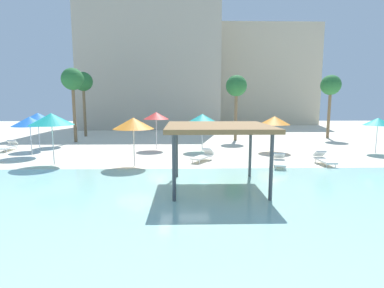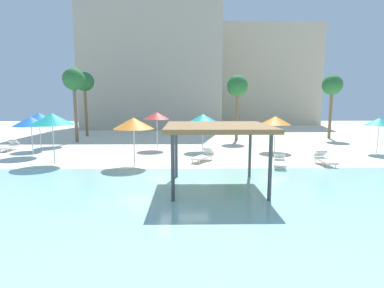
# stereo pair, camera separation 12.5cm
# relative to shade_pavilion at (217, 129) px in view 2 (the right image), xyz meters

# --- Properties ---
(ground_plane) EXTENTS (80.00, 80.00, 0.00)m
(ground_plane) POSITION_rel_shade_pavilion_xyz_m (-1.38, 2.00, -2.51)
(ground_plane) COLOR beige
(lagoon_water) EXTENTS (44.00, 13.50, 0.04)m
(lagoon_water) POSITION_rel_shade_pavilion_xyz_m (-1.38, -3.25, -2.49)
(lagoon_water) COLOR #99D1C6
(lagoon_water) RESTS_ON ground
(shade_pavilion) EXTENTS (4.21, 4.21, 2.67)m
(shade_pavilion) POSITION_rel_shade_pavilion_xyz_m (0.00, 0.00, 0.00)
(shade_pavilion) COLOR #42474C
(shade_pavilion) RESTS_ON ground
(beach_umbrella_blue_0) EXTENTS (2.05, 2.05, 2.76)m
(beach_umbrella_blue_0) POSITION_rel_shade_pavilion_xyz_m (-12.22, 10.24, -0.03)
(beach_umbrella_blue_0) COLOR silver
(beach_umbrella_blue_0) RESTS_ON ground
(beach_umbrella_orange_1) EXTENTS (2.27, 2.27, 2.73)m
(beach_umbrella_orange_1) POSITION_rel_shade_pavilion_xyz_m (-4.20, 4.36, -0.09)
(beach_umbrella_orange_1) COLOR silver
(beach_umbrella_orange_1) RESTS_ON ground
(beach_umbrella_teal_2) EXTENTS (2.14, 2.14, 2.70)m
(beach_umbrella_teal_2) POSITION_rel_shade_pavilion_xyz_m (-0.09, 9.53, -0.10)
(beach_umbrella_teal_2) COLOR silver
(beach_umbrella_teal_2) RESTS_ON ground
(beach_umbrella_teal_3) EXTENTS (2.45, 2.45, 2.96)m
(beach_umbrella_teal_3) POSITION_rel_shade_pavilion_xyz_m (-8.90, 4.91, 0.11)
(beach_umbrella_teal_3) COLOR silver
(beach_umbrella_teal_3) RESTS_ON ground
(beach_umbrella_orange_4) EXTENTS (2.20, 2.20, 2.55)m
(beach_umbrella_orange_4) POSITION_rel_shade_pavilion_xyz_m (5.11, 9.22, -0.26)
(beach_umbrella_orange_4) COLOR silver
(beach_umbrella_orange_4) RESTS_ON ground
(beach_umbrella_blue_5) EXTENTS (2.25, 2.25, 2.62)m
(beach_umbrella_blue_5) POSITION_rel_shade_pavilion_xyz_m (-11.53, 7.67, -0.20)
(beach_umbrella_blue_5) COLOR silver
(beach_umbrella_blue_5) RESTS_ON ground
(beach_umbrella_red_6) EXTENTS (1.93, 1.93, 2.80)m
(beach_umbrella_red_6) POSITION_rel_shade_pavilion_xyz_m (-3.50, 10.35, 0.03)
(beach_umbrella_red_6) COLOR silver
(beach_umbrella_red_6) RESTS_ON ground
(beach_umbrella_teal_7) EXTENTS (1.91, 1.91, 2.48)m
(beach_umbrella_teal_7) POSITION_rel_shade_pavilion_xyz_m (12.04, 8.22, -0.30)
(beach_umbrella_teal_7) COLOR silver
(beach_umbrella_teal_7) RESTS_ON ground
(lounge_chair_1) EXTENTS (1.07, 1.99, 0.74)m
(lounge_chair_1) POSITION_rel_shade_pavilion_xyz_m (3.89, 3.95, -2.17)
(lounge_chair_1) COLOR white
(lounge_chair_1) RESTS_ON ground
(lounge_chair_2) EXTENTS (1.53, 1.92, 0.74)m
(lounge_chair_2) POSITION_rel_shade_pavilion_xyz_m (-0.23, 5.75, -2.17)
(lounge_chair_2) COLOR white
(lounge_chair_2) RESTS_ON ground
(lounge_chair_3) EXTENTS (0.60, 1.90, 0.74)m
(lounge_chair_3) POSITION_rel_shade_pavilion_xyz_m (6.64, 4.52, -2.17)
(lounge_chair_3) COLOR white
(lounge_chair_3) RESTS_ON ground
(lounge_chair_4) EXTENTS (0.73, 1.93, 0.74)m
(lounge_chair_4) POSITION_rel_shade_pavilion_xyz_m (-14.35, 9.97, -2.17)
(lounge_chair_4) COLOR white
(lounge_chair_4) RESTS_ON ground
(palm_tree_0) EXTENTS (1.90, 1.90, 5.93)m
(palm_tree_0) POSITION_rel_shade_pavilion_xyz_m (3.32, 15.24, 2.34)
(palm_tree_0) COLOR brown
(palm_tree_0) RESTS_ON ground
(palm_tree_1) EXTENTS (1.90, 1.90, 6.09)m
(palm_tree_1) POSITION_rel_shade_pavilion_xyz_m (12.66, 16.70, 2.49)
(palm_tree_1) COLOR brown
(palm_tree_1) RESTS_ON ground
(palm_tree_2) EXTENTS (1.90, 1.90, 6.51)m
(palm_tree_2) POSITION_rel_shade_pavilion_xyz_m (-11.58, 18.82, 2.89)
(palm_tree_2) COLOR brown
(palm_tree_2) RESTS_ON ground
(palm_tree_3) EXTENTS (1.90, 1.90, 6.45)m
(palm_tree_3) POSITION_rel_shade_pavilion_xyz_m (-11.04, 14.45, 2.83)
(palm_tree_3) COLOR brown
(palm_tree_3) RESTS_ON ground
(hotel_block_0) EXTENTS (17.71, 11.96, 17.91)m
(hotel_block_0) POSITION_rel_shade_pavilion_xyz_m (-5.78, 30.96, 6.45)
(hotel_block_0) COLOR #B2A893
(hotel_block_0) RESTS_ON ground
(hotel_block_1) EXTENTS (17.15, 11.16, 14.87)m
(hotel_block_1) POSITION_rel_shade_pavilion_xyz_m (10.25, 37.94, 4.93)
(hotel_block_1) COLOR beige
(hotel_block_1) RESTS_ON ground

